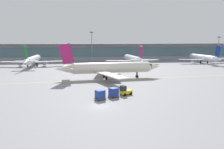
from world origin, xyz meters
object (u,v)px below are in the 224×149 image
at_px(gate_airplane_2, 133,59).
at_px(gate_airplane_1, 33,60).
at_px(gate_airplane_3, 203,58).
at_px(baggage_tug, 125,91).
at_px(cargo_dolly_trailing, 100,95).
at_px(apron_light_mast_1, 92,46).
at_px(taxiing_regional_jet, 110,68).
at_px(cargo_dolly_lead, 114,92).
at_px(apron_light_mast_2, 218,47).

bearing_deg(gate_airplane_2, gate_airplane_1, 86.62).
distance_m(gate_airplane_3, baggage_tug, 77.49).
bearing_deg(cargo_dolly_trailing, gate_airplane_1, 84.67).
height_order(gate_airplane_3, apron_light_mast_1, apron_light_mast_1).
bearing_deg(gate_airplane_3, cargo_dolly_trailing, 134.02).
bearing_deg(cargo_dolly_trailing, taxiing_regional_jet, 49.72).
height_order(gate_airplane_1, taxiing_regional_jet, taxiing_regional_jet).
relative_size(baggage_tug, cargo_dolly_lead, 1.13).
xyz_separation_m(gate_airplane_2, apron_light_mast_1, (-18.80, 16.69, 5.83)).
distance_m(baggage_tug, apron_light_mast_2, 97.92).
relative_size(taxiing_regional_jet, apron_light_mast_2, 2.44).
xyz_separation_m(taxiing_regional_jet, apron_light_mast_2, (67.08, 51.45, 4.13)).
bearing_deg(baggage_tug, gate_airplane_3, 20.38).
xyz_separation_m(gate_airplane_2, baggage_tug, (-13.74, -56.83, -1.90)).
bearing_deg(gate_airplane_1, gate_airplane_3, -88.38).
bearing_deg(gate_airplane_3, apron_light_mast_1, 71.16).
relative_size(gate_airplane_3, cargo_dolly_trailing, 10.73).
xyz_separation_m(gate_airplane_1, cargo_dolly_lead, (28.92, -56.88, -1.88)).
height_order(cargo_dolly_trailing, apron_light_mast_2, apron_light_mast_2).
relative_size(taxiing_regional_jet, apron_light_mast_1, 2.06).
relative_size(baggage_tug, cargo_dolly_trailing, 1.13).
distance_m(gate_airplane_2, cargo_dolly_lead, 60.63).
distance_m(gate_airplane_3, cargo_dolly_trailing, 83.49).
distance_m(gate_airplane_2, apron_light_mast_2, 54.68).
relative_size(gate_airplane_1, cargo_dolly_lead, 11.26).
height_order(gate_airplane_2, apron_light_mast_1, apron_light_mast_1).
height_order(taxiing_regional_jet, apron_light_mast_1, apron_light_mast_1).
bearing_deg(gate_airplane_3, apron_light_mast_2, -55.39).
relative_size(baggage_tug, apron_light_mast_1, 0.19).
bearing_deg(taxiing_regional_jet, cargo_dolly_trailing, -106.48).
height_order(gate_airplane_2, baggage_tug, gate_airplane_2).
distance_m(gate_airplane_3, apron_light_mast_1, 57.31).
bearing_deg(gate_airplane_3, baggage_tug, 135.54).
xyz_separation_m(gate_airplane_2, taxiing_regional_jet, (-14.73, -36.33, 0.44)).
bearing_deg(gate_airplane_2, gate_airplane_3, -91.66).
distance_m(gate_airplane_1, gate_airplane_3, 81.77).
height_order(cargo_dolly_lead, apron_light_mast_1, apron_light_mast_1).
bearing_deg(baggage_tug, apron_light_mast_2, 18.10).
relative_size(cargo_dolly_lead, apron_light_mast_1, 0.16).
bearing_deg(baggage_tug, apron_light_mast_1, 64.61).
relative_size(gate_airplane_3, apron_light_mast_1, 1.77).
xyz_separation_m(cargo_dolly_lead, cargo_dolly_trailing, (-2.87, -1.61, 0.00)).
distance_m(gate_airplane_1, baggage_tug, 63.79).
xyz_separation_m(gate_airplane_1, taxiing_regional_jet, (30.61, -34.88, 0.30)).
bearing_deg(apron_light_mast_1, apron_light_mast_2, -1.27).
bearing_deg(apron_light_mast_1, gate_airplane_1, -145.63).
distance_m(gate_airplane_1, gate_airplane_2, 45.36).
bearing_deg(apron_light_mast_1, baggage_tug, -86.06).
bearing_deg(apron_light_mast_1, gate_airplane_2, -41.60).
xyz_separation_m(gate_airplane_3, baggage_tug, (-50.09, -59.09, -1.89)).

